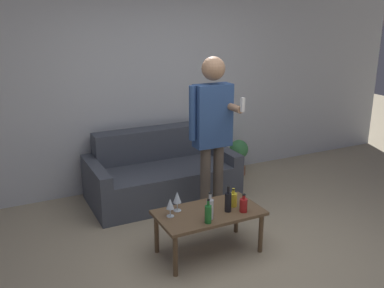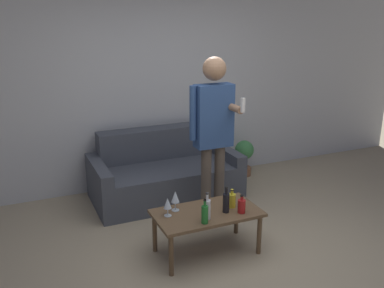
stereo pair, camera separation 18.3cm
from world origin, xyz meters
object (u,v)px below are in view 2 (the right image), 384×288
Objects in this scene: couch at (164,174)px; coffee_table at (207,216)px; person_standing_front at (213,126)px; bottle_orange at (205,214)px.

couch reaches higher than coffee_table.
person_standing_front is (0.24, -0.86, 0.79)m from couch.
person_standing_front reaches higher than coffee_table.
bottle_orange is 1.03m from person_standing_front.
person_standing_front is at bearing 59.12° from coffee_table.
couch is 1.78× the size of coffee_table.
person_standing_front reaches higher than bottle_orange.
couch reaches higher than bottle_orange.
coffee_table is 0.95m from person_standing_front.
bottle_orange reaches higher than coffee_table.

